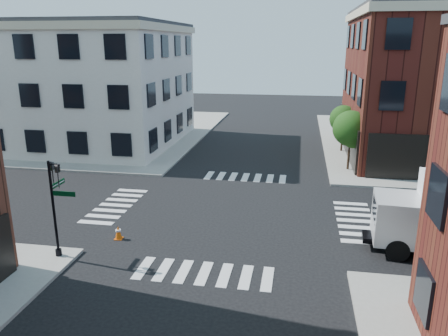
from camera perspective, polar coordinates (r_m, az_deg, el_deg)
name	(u,v)px	position (r m, az deg, el deg)	size (l,w,h in m)	color
ground	(230,213)	(25.33, 0.80, -5.87)	(120.00, 120.00, 0.00)	black
sidewalk_nw	(74,130)	(51.50, -19.00, 4.69)	(30.00, 30.00, 0.15)	gray
building_nw	(62,85)	(45.48, -20.40, 10.09)	(22.00, 16.00, 11.00)	silver
tree_near	(352,130)	(33.99, 16.32, 4.74)	(2.69, 2.69, 4.49)	black
tree_far	(344,121)	(39.92, 15.42, 5.99)	(2.43, 2.43, 4.07)	black
signal_pole	(56,198)	(20.63, -21.13, -3.73)	(1.29, 1.24, 4.60)	black
traffic_cone	(118,233)	(22.61, -13.63, -8.20)	(0.42, 0.42, 0.72)	#DC5609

